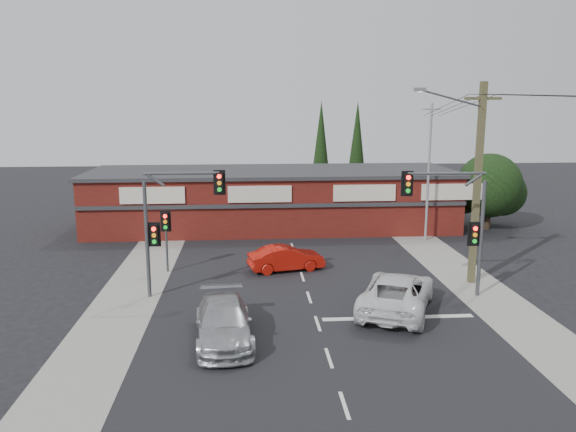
{
  "coord_description": "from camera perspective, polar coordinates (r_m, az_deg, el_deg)",
  "views": [
    {
      "loc": [
        -2.84,
        -23.65,
        8.94
      ],
      "look_at": [
        -0.87,
        3.0,
        3.59
      ],
      "focal_mm": 35.0,
      "sensor_mm": 36.0,
      "label": 1
    }
  ],
  "objects": [
    {
      "name": "tree_cluster",
      "position": [
        43.27,
        19.74,
        2.62
      ],
      "size": [
        5.9,
        5.1,
        5.5
      ],
      "color": "#2D2116",
      "rests_on": "ground"
    },
    {
      "name": "silver_suv",
      "position": [
        21.95,
        -6.56,
        -10.68
      ],
      "size": [
        2.49,
        5.3,
        1.5
      ],
      "primitive_type": "imported",
      "rotation": [
        0.0,
        0.0,
        0.08
      ],
      "color": "#AEB1B3",
      "rests_on": "ground"
    },
    {
      "name": "lane_dashes",
      "position": [
        23.68,
        3.03,
        -10.85
      ],
      "size": [
        0.12,
        33.79,
        0.01
      ],
      "color": "silver",
      "rests_on": "ground"
    },
    {
      "name": "traffic_mast_right",
      "position": [
        26.96,
        16.95,
        0.14
      ],
      "size": [
        3.96,
        0.27,
        5.97
      ],
      "color": "#47494C",
      "rests_on": "ground"
    },
    {
      "name": "conifer_far",
      "position": [
        50.74,
        7.02,
        7.32
      ],
      "size": [
        1.8,
        1.8,
        9.25
      ],
      "color": "#2D2116",
      "rests_on": "ground"
    },
    {
      "name": "pedestal_signal",
      "position": [
        30.68,
        -12.3,
        -1.25
      ],
      "size": [
        0.55,
        0.27,
        3.38
      ],
      "color": "#47494C",
      "rests_on": "ground"
    },
    {
      "name": "verge_left",
      "position": [
        30.54,
        -14.8,
        -6.07
      ],
      "size": [
        3.0,
        70.0,
        0.02
      ],
      "primitive_type": "cube",
      "color": "gray",
      "rests_on": "ground"
    },
    {
      "name": "power_lines",
      "position": [
        24.02,
        24.32,
        10.57
      ],
      "size": [
        2.01,
        29.0,
        1.22
      ],
      "color": "black",
      "rests_on": "ground"
    },
    {
      "name": "conifer_near",
      "position": [
        48.2,
        3.37,
        7.18
      ],
      "size": [
        1.8,
        1.8,
        9.25
      ],
      "color": "#2D2116",
      "rests_on": "ground"
    },
    {
      "name": "utility_pole",
      "position": [
        29.12,
        18.48,
        3.74
      ],
      "size": [
        4.38,
        0.59,
        10.0
      ],
      "color": "brown",
      "rests_on": "ground"
    },
    {
      "name": "ground",
      "position": [
        25.44,
        2.49,
        -9.27
      ],
      "size": [
        120.0,
        120.0,
        0.0
      ],
      "primitive_type": "plane",
      "color": "black",
      "rests_on": "ground"
    },
    {
      "name": "white_suv",
      "position": [
        25.27,
        11.0,
        -7.62
      ],
      "size": [
        4.91,
        6.6,
        1.67
      ],
      "primitive_type": "imported",
      "rotation": [
        0.0,
        0.0,
        2.74
      ],
      "color": "silver",
      "rests_on": "ground"
    },
    {
      "name": "road_strip",
      "position": [
        30.15,
        1.38,
        -5.93
      ],
      "size": [
        14.0,
        70.0,
        0.01
      ],
      "primitive_type": "cube",
      "color": "black",
      "rests_on": "ground"
    },
    {
      "name": "traffic_mast_left",
      "position": [
        26.38,
        -11.96,
        0.12
      ],
      "size": [
        3.77,
        0.27,
        5.97
      ],
      "color": "#47494C",
      "rests_on": "ground"
    },
    {
      "name": "shop_building",
      "position": [
        41.24,
        -1.61,
        1.81
      ],
      "size": [
        27.3,
        8.4,
        4.22
      ],
      "color": "#4D130F",
      "rests_on": "ground"
    },
    {
      "name": "stop_line",
      "position": [
        24.71,
        11.12,
        -10.08
      ],
      "size": [
        6.5,
        0.35,
        0.01
      ],
      "primitive_type": "cube",
      "color": "silver",
      "rests_on": "ground"
    },
    {
      "name": "red_sedan",
      "position": [
        30.68,
        -0.2,
        -4.31
      ],
      "size": [
        4.33,
        2.33,
        1.36
      ],
      "primitive_type": "imported",
      "rotation": [
        0.0,
        0.0,
        1.8
      ],
      "color": "#B3140B",
      "rests_on": "ground"
    },
    {
      "name": "verge_right",
      "position": [
        32.08,
        16.73,
        -5.34
      ],
      "size": [
        3.0,
        70.0,
        0.02
      ],
      "primitive_type": "cube",
      "color": "gray",
      "rests_on": "ground"
    },
    {
      "name": "steel_pole",
      "position": [
        37.81,
        14.1,
        4.54
      ],
      "size": [
        1.2,
        0.16,
        9.0
      ],
      "color": "gray",
      "rests_on": "ground"
    }
  ]
}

